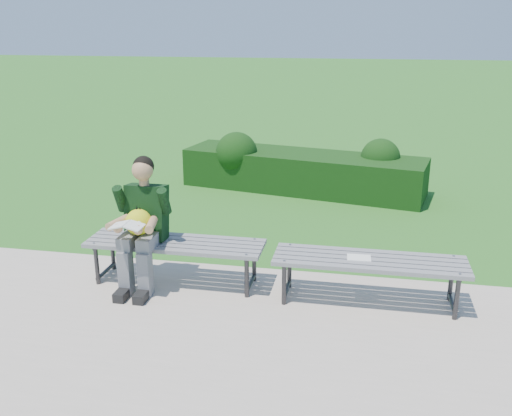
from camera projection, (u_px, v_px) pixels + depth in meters
ground at (243, 268)px, 6.28m from camera, size 80.00×80.00×0.00m
walkway at (198, 353)px, 4.64m from camera, size 30.00×3.50×0.02m
hedge at (301, 169)px, 9.14m from camera, size 3.95×1.70×0.91m
bench_left at (175, 246)px, 5.78m from camera, size 1.80×0.50×0.46m
bench_right at (369, 264)px, 5.35m from camera, size 1.80×0.50×0.46m
seated_boy at (142, 220)px, 5.65m from camera, size 0.56×0.76×1.31m
paper_sheet at (359, 258)px, 5.35m from camera, size 0.23×0.17×0.01m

